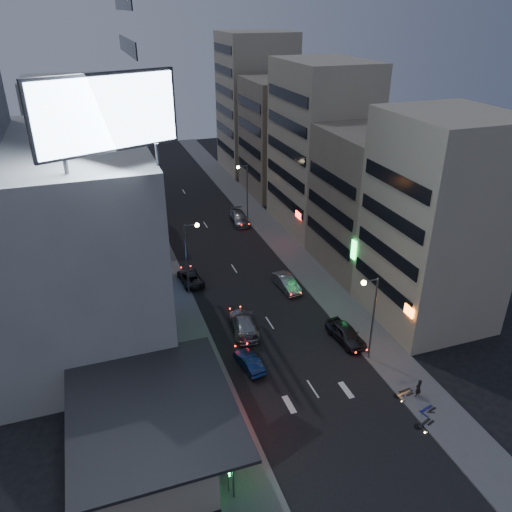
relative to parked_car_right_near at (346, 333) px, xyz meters
name	(u,v)px	position (x,y,z in m)	size (l,w,h in m)	color
ground	(336,424)	(-5.60, -8.97, -0.81)	(180.00, 180.00, 0.00)	black
sidewalk_left	(161,264)	(-13.60, 21.03, -0.75)	(4.00, 120.00, 0.12)	#4C4C4F
sidewalk_right	(284,245)	(2.40, 21.03, -0.75)	(4.00, 120.00, 0.12)	#4C4C4F
food_court	(141,432)	(-19.50, -6.97, 1.17)	(11.00, 13.00, 3.88)	tan
white_building	(72,239)	(-22.60, 11.03, 8.19)	(14.00, 24.00, 18.00)	#ABABA6
shophouse_near	(437,223)	(9.40, 1.53, 9.19)	(10.00, 11.00, 20.00)	tan
shophouse_mid	(373,201)	(9.90, 13.03, 7.19)	(11.00, 12.00, 16.00)	gray
shophouse_far	(321,148)	(9.40, 26.03, 10.19)	(10.00, 14.00, 22.00)	tan
far_left_a	(79,156)	(-21.10, 36.03, 9.19)	(11.00, 10.00, 20.00)	#ABABA6
far_left_b	(76,151)	(-21.60, 49.03, 6.69)	(12.00, 10.00, 15.00)	gray
far_right_a	(282,137)	(9.90, 41.03, 8.19)	(11.00, 12.00, 18.00)	gray
far_right_b	(256,103)	(10.40, 55.03, 11.19)	(12.00, 12.00, 24.00)	tan
billboard	(107,114)	(-18.59, 1.01, 20.85)	(9.52, 3.75, 6.20)	#595B60
street_lamp_right_near	(370,308)	(0.30, -2.97, 4.55)	(1.60, 0.44, 8.02)	#595B60
street_lamp_left	(190,249)	(-11.50, 13.03, 4.55)	(1.60, 0.44, 8.02)	#595B60
street_lamp_right_far	(244,184)	(0.30, 31.03, 4.55)	(1.60, 0.44, 8.02)	#595B60
parked_car_right_near	(346,333)	(0.00, 0.00, 0.00)	(1.92, 4.78, 1.63)	#2B2C31
parked_car_right_mid	(286,283)	(-1.54, 10.64, -0.07)	(1.58, 4.53, 1.49)	#9DA2A5
parked_car_left	(190,277)	(-11.20, 15.49, -0.16)	(2.17, 4.70, 1.31)	#242529
parked_car_right_far	(239,218)	(-0.82, 30.10, -0.04)	(2.18, 5.36, 1.56)	gray
road_car_blue	(249,362)	(-9.65, -0.75, -0.18)	(1.35, 3.87, 1.27)	navy
road_car_silver	(244,323)	(-8.37, 4.63, 0.01)	(2.31, 5.69, 1.65)	#9DA0A5
person	(418,388)	(1.82, -8.56, 0.12)	(0.59, 0.39, 1.63)	black
scooter_black_a	(429,412)	(1.22, -10.82, -0.10)	(1.95, 0.65, 1.19)	black
scooter_silver_a	(434,404)	(2.13, -10.20, -0.20)	(1.62, 0.54, 0.99)	#B4B8BC
scooter_blue	(432,399)	(2.25, -9.71, -0.09)	(1.98, 0.66, 1.21)	navy
scooter_black_b	(410,383)	(1.84, -7.52, -0.18)	(1.68, 0.56, 1.03)	black
scooter_silver_b	(410,384)	(1.65, -7.73, -0.11)	(1.93, 0.64, 1.18)	#9A9BA1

